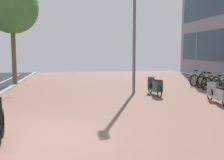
# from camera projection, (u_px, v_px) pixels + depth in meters

# --- Properties ---
(ground) EXTENTS (21.00, 40.00, 0.13)m
(ground) POSITION_uv_depth(u_px,v_px,m) (98.00, 138.00, 5.74)
(ground) COLOR black
(bicycle_rack_04) EXTENTS (1.26, 0.57, 0.95)m
(bicycle_rack_04) POSITION_uv_depth(u_px,v_px,m) (222.00, 85.00, 12.35)
(bicycle_rack_04) COLOR black
(bicycle_rack_04) RESTS_ON ground
(bicycle_rack_05) EXTENTS (1.37, 0.48, 1.02)m
(bicycle_rack_05) POSITION_uv_depth(u_px,v_px,m) (211.00, 83.00, 13.08)
(bicycle_rack_05) COLOR black
(bicycle_rack_05) RESTS_ON ground
(bicycle_rack_06) EXTENTS (1.37, 0.48, 0.98)m
(bicycle_rack_06) POSITION_uv_depth(u_px,v_px,m) (206.00, 82.00, 13.86)
(bicycle_rack_06) COLOR black
(bicycle_rack_06) RESTS_ON ground
(bicycle_rack_07) EXTENTS (1.34, 0.61, 1.03)m
(bicycle_rack_07) POSITION_uv_depth(u_px,v_px,m) (198.00, 80.00, 14.59)
(bicycle_rack_07) COLOR black
(bicycle_rack_07) RESTS_ON ground
(scooter_near) EXTENTS (0.52, 1.77, 0.84)m
(scooter_near) POSITION_uv_depth(u_px,v_px,m) (156.00, 87.00, 11.29)
(scooter_near) COLOR black
(scooter_near) RESTS_ON ground
(scooter_mid) EXTENTS (0.61, 1.86, 0.95)m
(scooter_mid) POSITION_uv_depth(u_px,v_px,m) (220.00, 93.00, 9.32)
(scooter_mid) COLOR black
(scooter_mid) RESTS_ON ground
(lamp_post) EXTENTS (0.20, 0.52, 6.00)m
(lamp_post) POSITION_uv_depth(u_px,v_px,m) (134.00, 24.00, 11.57)
(lamp_post) COLOR slate
(lamp_post) RESTS_ON ground
(street_tree) EXTENTS (3.11, 3.11, 6.21)m
(street_tree) POSITION_uv_depth(u_px,v_px,m) (12.00, 7.00, 14.42)
(street_tree) COLOR brown
(street_tree) RESTS_ON ground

